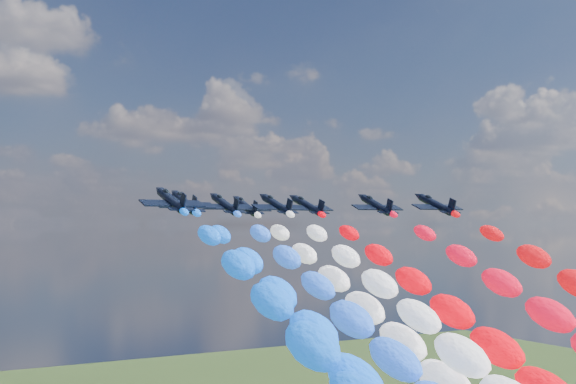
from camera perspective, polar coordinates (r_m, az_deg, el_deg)
jet_0 at (r=111.06m, az=-8.63°, el=-0.61°), size 9.34×12.62×6.57m
jet_1 at (r=120.90m, az=-7.68°, el=-0.76°), size 9.59×12.81×6.57m
jet_2 at (r=131.84m, az=-4.70°, el=-0.91°), size 9.32×12.61×6.57m
jet_3 at (r=134.36m, az=-0.87°, el=-0.95°), size 9.54×12.77×6.57m
jet_4 at (r=144.85m, az=-3.16°, el=-1.05°), size 9.75×12.92×6.57m
jet_5 at (r=139.88m, az=1.44°, el=-1.00°), size 9.85×12.99×6.57m
jet_6 at (r=136.92m, az=6.52°, el=-0.96°), size 9.97×13.08×6.57m
jet_7 at (r=135.74m, az=10.87°, el=-0.92°), size 9.65×12.84×6.57m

